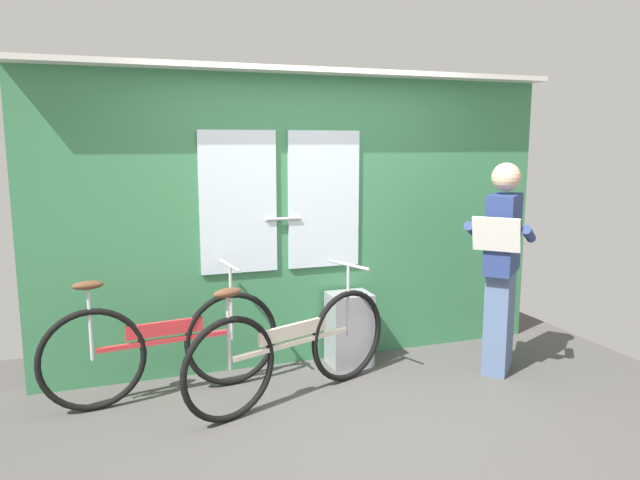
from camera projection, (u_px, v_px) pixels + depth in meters
name	position (u px, v px, depth m)	size (l,w,h in m)	color
ground_plane	(366.00, 429.00, 3.82)	(5.25, 4.16, 0.04)	#474442
train_door_wall	(304.00, 214.00, 4.80)	(4.25, 0.28, 2.36)	#387A4C
bicycle_near_door	(292.00, 348.00, 4.17)	(1.65, 0.74, 0.91)	black
bicycle_leaning_behind	(165.00, 346.00, 4.20)	(1.69, 0.44, 0.93)	black
passenger_reading_newspaper	(502.00, 264.00, 4.60)	(0.61, 0.60, 1.65)	slate
trash_bin_by_wall	(349.00, 329.00, 4.86)	(0.34, 0.28, 0.60)	gray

